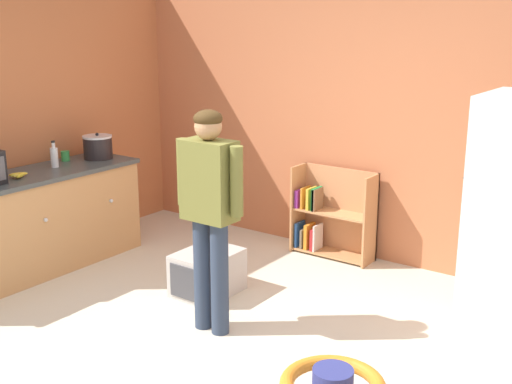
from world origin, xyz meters
name	(u,v)px	position (x,y,z in m)	size (l,w,h in m)	color
ground_plane	(207,349)	(0.00, 0.00, 0.00)	(12.00, 12.00, 0.00)	beige
back_wall	(366,116)	(0.00, 2.33, 1.35)	(5.20, 0.06, 2.70)	#C06E45
left_side_wall	(49,112)	(-2.63, 0.80, 1.35)	(0.06, 2.99, 2.70)	#C16E41
kitchen_counter	(25,225)	(-2.20, 0.13, 0.45)	(0.65, 2.25, 0.90)	tan
bookshelf	(330,217)	(-0.25, 2.15, 0.37)	(0.80, 0.28, 0.85)	tan
standing_person	(210,203)	(-0.16, 0.25, 0.97)	(0.57, 0.22, 1.63)	#2E3A50
pet_carrier	(207,273)	(-0.61, 0.74, 0.18)	(0.42, 0.55, 0.36)	beige
crock_pot	(98,147)	(-2.21, 1.02, 1.01)	(0.28, 0.28, 0.25)	black
banana_bunch	(19,175)	(-2.14, 0.09, 0.93)	(0.15, 0.16, 0.04)	yellow
clear_bottle	(54,157)	(-2.24, 0.53, 1.00)	(0.07, 0.07, 0.25)	silver
green_cup	(65,156)	(-2.38, 0.77, 0.95)	(0.08, 0.08, 0.10)	green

